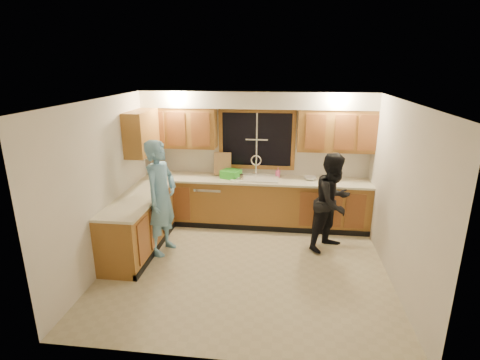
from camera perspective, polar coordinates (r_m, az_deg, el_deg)
name	(u,v)px	position (r m, az deg, el deg)	size (l,w,h in m)	color
floor	(246,267)	(5.86, 0.85, -13.06)	(4.20, 4.20, 0.00)	#BBB08F
ceiling	(246,100)	(5.08, 0.98, 12.06)	(4.20, 4.20, 0.00)	white
wall_back	(257,158)	(7.16, 2.54, 3.45)	(4.20, 4.20, 0.00)	silver
wall_left	(106,184)	(5.93, -19.71, -0.54)	(3.80, 3.80, 0.00)	silver
wall_right	(399,195)	(5.54, 23.06, -2.16)	(3.80, 3.80, 0.00)	silver
base_cabinets_back	(255,203)	(7.11, 2.26, -3.48)	(4.20, 0.60, 0.88)	#9E692D
base_cabinets_left	(139,225)	(6.38, -15.17, -6.62)	(0.60, 1.90, 0.88)	#9E692D
countertop_back	(255,180)	(6.95, 2.29, 0.02)	(4.20, 0.63, 0.04)	beige
countertop_left	(137,199)	(6.21, -15.37, -2.75)	(0.63, 1.90, 0.04)	beige
upper_cabinets_left	(180,127)	(7.13, -9.11, 7.91)	(1.35, 0.33, 0.75)	#9E692D
upper_cabinets_right	(336,131)	(6.92, 14.43, 7.30)	(1.35, 0.33, 0.75)	#9E692D
upper_cabinets_return	(142,133)	(6.72, -14.75, 6.99)	(0.33, 0.90, 0.75)	#9E692D
soffit	(257,100)	(6.80, 2.54, 12.12)	(4.20, 0.35, 0.30)	white
window_frame	(257,140)	(7.07, 2.57, 6.18)	(1.44, 0.03, 1.14)	black
sink	(255,181)	(6.98, 2.30, -0.20)	(0.86, 0.52, 0.57)	white
dishwasher	(211,202)	(7.23, -4.49, -3.43)	(0.60, 0.56, 0.82)	silver
stove	(124,240)	(5.91, -17.22, -8.72)	(0.58, 0.75, 0.90)	silver
man	(161,198)	(6.06, -11.95, -2.67)	(0.68, 0.45, 1.86)	#6BA4CA
woman	(333,202)	(6.26, 13.99, -3.28)	(0.79, 0.62, 1.63)	black
knife_block	(162,170)	(7.32, -11.86, 1.52)	(0.11, 0.09, 0.19)	brown
cutting_board	(223,164)	(7.14, -2.67, 2.48)	(0.33, 0.02, 0.44)	tan
dish_crate	(231,174)	(6.99, -1.40, 0.94)	(0.32, 0.30, 0.15)	green
soap_bottle	(278,172)	(7.06, 5.80, 1.15)	(0.08, 0.08, 0.18)	pink
bowl	(310,178)	(6.99, 10.62, 0.25)	(0.23, 0.23, 0.06)	silver
can_left	(234,177)	(6.86, -0.99, 0.50)	(0.07, 0.07, 0.12)	tan
can_right	(241,178)	(6.80, 0.23, 0.38)	(0.07, 0.07, 0.13)	tan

